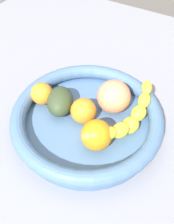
{
  "coord_description": "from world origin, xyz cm",
  "views": [
    {
      "loc": [
        -18.79,
        32.85,
        51.47
      ],
      "look_at": [
        0.0,
        0.0,
        8.49
      ],
      "focal_mm": 41.79,
      "sensor_mm": 36.0,
      "label": 1
    }
  ],
  "objects_px": {
    "orange_mid_right": "(42,94)",
    "avocado_dark": "(61,100)",
    "fruit_bowl": "(87,119)",
    "orange_front": "(83,111)",
    "banana_draped_left": "(128,119)",
    "peach_blush": "(114,97)",
    "orange_mid_left": "(96,135)"
  },
  "relations": [
    {
      "from": "fruit_bowl",
      "to": "peach_blush",
      "type": "relative_size",
      "value": 4.41
    },
    {
      "from": "orange_front",
      "to": "orange_mid_right",
      "type": "xyz_separation_m",
      "value": [
        0.11,
        0.0,
        -0.0
      ]
    },
    {
      "from": "fruit_bowl",
      "to": "orange_front",
      "type": "height_order",
      "value": "orange_front"
    },
    {
      "from": "banana_draped_left",
      "to": "avocado_dark",
      "type": "distance_m",
      "value": 0.16
    },
    {
      "from": "orange_mid_left",
      "to": "peach_blush",
      "type": "bearing_deg",
      "value": -82.12
    },
    {
      "from": "banana_draped_left",
      "to": "orange_mid_right",
      "type": "distance_m",
      "value": 0.21
    },
    {
      "from": "peach_blush",
      "to": "orange_mid_left",
      "type": "bearing_deg",
      "value": 97.88
    },
    {
      "from": "fruit_bowl",
      "to": "banana_draped_left",
      "type": "distance_m",
      "value": 0.09
    },
    {
      "from": "fruit_bowl",
      "to": "orange_mid_left",
      "type": "bearing_deg",
      "value": 136.37
    },
    {
      "from": "peach_blush",
      "to": "avocado_dark",
      "type": "bearing_deg",
      "value": 30.32
    },
    {
      "from": "orange_mid_left",
      "to": "avocado_dark",
      "type": "bearing_deg",
      "value": -22.45
    },
    {
      "from": "orange_mid_right",
      "to": "avocado_dark",
      "type": "bearing_deg",
      "value": -175.32
    },
    {
      "from": "banana_draped_left",
      "to": "orange_front",
      "type": "height_order",
      "value": "banana_draped_left"
    },
    {
      "from": "orange_mid_left",
      "to": "orange_front",
      "type": "bearing_deg",
      "value": -37.99
    },
    {
      "from": "avocado_dark",
      "to": "banana_draped_left",
      "type": "bearing_deg",
      "value": -171.91
    },
    {
      "from": "orange_front",
      "to": "avocado_dark",
      "type": "xyz_separation_m",
      "value": [
        0.06,
        -0.0,
        -0.0
      ]
    },
    {
      "from": "banana_draped_left",
      "to": "orange_mid_left",
      "type": "bearing_deg",
      "value": 62.5
    },
    {
      "from": "orange_mid_right",
      "to": "fruit_bowl",
      "type": "bearing_deg",
      "value": -179.47
    },
    {
      "from": "avocado_dark",
      "to": "peach_blush",
      "type": "bearing_deg",
      "value": -149.68
    },
    {
      "from": "orange_front",
      "to": "orange_mid_left",
      "type": "xyz_separation_m",
      "value": [
        -0.06,
        0.05,
        0.0
      ]
    },
    {
      "from": "orange_mid_right",
      "to": "peach_blush",
      "type": "relative_size",
      "value": 0.69
    },
    {
      "from": "orange_mid_right",
      "to": "peach_blush",
      "type": "xyz_separation_m",
      "value": [
        -0.16,
        -0.07,
        0.01
      ]
    },
    {
      "from": "orange_mid_right",
      "to": "avocado_dark",
      "type": "distance_m",
      "value": 0.05
    },
    {
      "from": "avocado_dark",
      "to": "peach_blush",
      "type": "distance_m",
      "value": 0.12
    },
    {
      "from": "fruit_bowl",
      "to": "orange_mid_right",
      "type": "height_order",
      "value": "orange_mid_right"
    },
    {
      "from": "orange_mid_left",
      "to": "peach_blush",
      "type": "relative_size",
      "value": 0.84
    },
    {
      "from": "banana_draped_left",
      "to": "avocado_dark",
      "type": "relative_size",
      "value": 2.72
    },
    {
      "from": "fruit_bowl",
      "to": "orange_front",
      "type": "relative_size",
      "value": 5.92
    },
    {
      "from": "orange_mid_left",
      "to": "banana_draped_left",
      "type": "bearing_deg",
      "value": -117.5
    },
    {
      "from": "fruit_bowl",
      "to": "orange_mid_left",
      "type": "distance_m",
      "value": 0.07
    },
    {
      "from": "orange_front",
      "to": "peach_blush",
      "type": "bearing_deg",
      "value": -123.31
    },
    {
      "from": "avocado_dark",
      "to": "orange_mid_right",
      "type": "bearing_deg",
      "value": 4.68
    }
  ]
}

